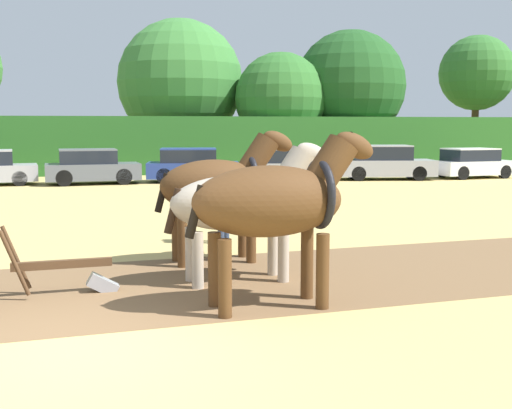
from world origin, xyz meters
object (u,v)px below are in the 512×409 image
object	(u,v)px
parked_car_far_right	(472,164)
tree_right	(477,73)
draft_horse_trail_left	(219,185)
farmer_beside_team	(223,199)
plow	(72,272)
tree_center	(281,99)
draft_horse_lead_right	(244,202)
parked_car_center_left	(91,167)
parked_car_center	(192,166)
tree_center_right	(350,86)
draft_horse_lead_left	(276,201)
parked_car_right	(383,163)
parked_car_center_right	(289,166)
tree_center_left	(180,82)

from	to	relation	value
parked_car_far_right	tree_right	bearing A→B (deg)	51.98
draft_horse_trail_left	farmer_beside_team	xyz separation A→B (m)	(0.33, 1.86, -0.46)
plow	parked_car_far_right	bearing A→B (deg)	41.08
tree_center	draft_horse_lead_right	bearing A→B (deg)	-104.31
parked_car_center_left	parked_car_center	distance (m)	4.31
draft_horse_lead_right	farmer_beside_team	xyz separation A→B (m)	(0.15, 3.39, -0.33)
tree_center	parked_car_center	world-z (taller)	tree_center
parked_car_center_left	parked_car_far_right	distance (m)	17.63
tree_center_right	draft_horse_lead_left	world-z (taller)	tree_center_right
draft_horse_lead_left	farmer_beside_team	distance (m)	4.96
draft_horse_lead_right	parked_car_right	bearing A→B (deg)	55.27
tree_right	parked_car_center_left	bearing A→B (deg)	-158.04
tree_center	draft_horse_lead_left	size ratio (longest dim) A/B	2.42
tree_center	parked_car_right	world-z (taller)	tree_center
parked_car_center	parked_car_right	size ratio (longest dim) A/B	0.89
tree_right	plow	world-z (taller)	tree_right
parked_car_center_left	parked_car_right	size ratio (longest dim) A/B	0.88
draft_horse_lead_right	parked_car_center_right	size ratio (longest dim) A/B	0.68
tree_center_left	tree_right	world-z (taller)	tree_center_left
parked_car_center_left	tree_center_left	bearing A→B (deg)	59.34
parked_car_center	parked_car_center_left	bearing A→B (deg)	-171.18
draft_horse_trail_left	plow	world-z (taller)	draft_horse_trail_left
draft_horse_lead_right	draft_horse_trail_left	xyz separation A→B (m)	(-0.18, 1.54, 0.13)
draft_horse_lead_left	parked_car_far_right	distance (m)	24.19
draft_horse_trail_left	tree_center_right	bearing A→B (deg)	59.46
parked_car_center_left	tree_center	bearing A→B (deg)	30.59
tree_center_right	plow	bearing A→B (deg)	-116.77
parked_car_far_right	plow	bearing A→B (deg)	-140.46
draft_horse_lead_right	parked_car_center_right	bearing A→B (deg)	67.35
tree_center	plow	xyz separation A→B (m)	(-9.25, -26.31, -3.68)
draft_horse_lead_left	plow	bearing A→B (deg)	149.51
tree_right	tree_center_right	bearing A→B (deg)	-173.81
tree_center	parked_car_right	size ratio (longest dim) A/B	1.42
tree_center	parked_car_center_right	world-z (taller)	tree_center
parked_car_center_left	draft_horse_lead_left	bearing A→B (deg)	-86.59
parked_car_right	parked_car_center	bearing A→B (deg)	-174.12
tree_center_left	parked_car_center_right	xyz separation A→B (m)	(3.98, -10.81, -4.33)
draft_horse_lead_left	plow	xyz separation A→B (m)	(-2.79, 1.24, -1.13)
tree_center	parked_car_right	bearing A→B (deg)	-68.85
draft_horse_lead_right	draft_horse_trail_left	distance (m)	1.55
tree_center_left	tree_center_right	world-z (taller)	tree_center_left
draft_horse_lead_left	draft_horse_trail_left	size ratio (longest dim) A/B	1.04
draft_horse_lead_right	parked_car_far_right	distance (m)	23.05
draft_horse_lead_left	farmer_beside_team	xyz separation A→B (m)	(-0.02, 4.93, -0.52)
tree_center_left	draft_horse_lead_left	xyz separation A→B (m)	(-1.02, -30.32, -3.58)
draft_horse_lead_left	parked_car_right	bearing A→B (deg)	57.57
draft_horse_lead_left	parked_car_center_left	xyz separation A→B (m)	(-3.60, 19.83, -0.73)
parked_car_far_right	draft_horse_lead_left	bearing A→B (deg)	-133.58
draft_horse_lead_right	parked_car_center_left	xyz separation A→B (m)	(-3.43, 18.29, -0.54)
draft_horse_trail_left	parked_car_center	xyz separation A→B (m)	(1.05, 16.96, -0.67)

